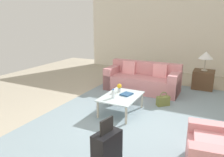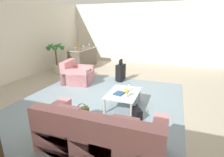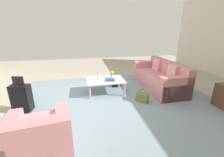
{
  "view_description": "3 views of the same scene",
  "coord_description": "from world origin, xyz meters",
  "px_view_note": "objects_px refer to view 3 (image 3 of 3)",
  "views": [
    {
      "loc": [
        3.83,
        1.4,
        2.06
      ],
      "look_at": [
        0.13,
        -0.46,
        0.94
      ],
      "focal_mm": 35.0,
      "sensor_mm": 36.0,
      "label": 1
    },
    {
      "loc": [
        -4.42,
        -1.65,
        2.12
      ],
      "look_at": [
        0.02,
        -0.03,
        0.61
      ],
      "focal_mm": 28.0,
      "sensor_mm": 36.0,
      "label": 2
    },
    {
      "loc": [
        0.21,
        3.54,
        1.82
      ],
      "look_at": [
        -0.48,
        0.04,
        0.61
      ],
      "focal_mm": 24.0,
      "sensor_mm": 36.0,
      "label": 3
    }
  ],
  "objects_px": {
    "coffee_table_book": "(110,80)",
    "couch": "(160,78)",
    "water_bottle": "(98,76)",
    "handbag_black": "(117,82)",
    "coffee_table": "(106,81)",
    "flower_vase": "(112,74)",
    "armchair": "(39,142)",
    "handbag_olive": "(142,97)",
    "suitcase_black": "(22,97)"
  },
  "relations": [
    {
      "from": "couch",
      "to": "suitcase_black",
      "type": "height_order",
      "value": "suitcase_black"
    },
    {
      "from": "flower_vase",
      "to": "suitcase_black",
      "type": "xyz_separation_m",
      "value": [
        2.22,
        0.85,
        -0.17
      ]
    },
    {
      "from": "coffee_table",
      "to": "suitcase_black",
      "type": "distance_m",
      "value": 2.12
    },
    {
      "from": "armchair",
      "to": "handbag_olive",
      "type": "distance_m",
      "value": 2.56
    },
    {
      "from": "coffee_table",
      "to": "coffee_table_book",
      "type": "bearing_deg",
      "value": 146.31
    },
    {
      "from": "water_bottle",
      "to": "armchair",
      "type": "bearing_deg",
      "value": 64.31
    },
    {
      "from": "water_bottle",
      "to": "coffee_table_book",
      "type": "xyz_separation_m",
      "value": [
        -0.32,
        0.18,
        -0.08
      ]
    },
    {
      "from": "handbag_olive",
      "to": "suitcase_black",
      "type": "bearing_deg",
      "value": -1.13
    },
    {
      "from": "suitcase_black",
      "to": "flower_vase",
      "type": "bearing_deg",
      "value": -159.05
    },
    {
      "from": "couch",
      "to": "handbag_black",
      "type": "height_order",
      "value": "couch"
    },
    {
      "from": "armchair",
      "to": "handbag_olive",
      "type": "bearing_deg",
      "value": -146.46
    },
    {
      "from": "flower_vase",
      "to": "handbag_olive",
      "type": "distance_m",
      "value": 1.17
    },
    {
      "from": "armchair",
      "to": "handbag_black",
      "type": "bearing_deg",
      "value": -123.27
    },
    {
      "from": "suitcase_black",
      "to": "handbag_black",
      "type": "relative_size",
      "value": 2.37
    },
    {
      "from": "couch",
      "to": "flower_vase",
      "type": "distance_m",
      "value": 1.58
    },
    {
      "from": "water_bottle",
      "to": "suitcase_black",
      "type": "xyz_separation_m",
      "value": [
        1.8,
        0.8,
        -0.14
      ]
    },
    {
      "from": "water_bottle",
      "to": "handbag_black",
      "type": "distance_m",
      "value": 0.82
    },
    {
      "from": "flower_vase",
      "to": "armchair",
      "type": "bearing_deg",
      "value": 56.9
    },
    {
      "from": "coffee_table",
      "to": "flower_vase",
      "type": "xyz_separation_m",
      "value": [
        -0.22,
        -0.15,
        0.17
      ]
    },
    {
      "from": "handbag_black",
      "to": "couch",
      "type": "bearing_deg",
      "value": 164.9
    },
    {
      "from": "flower_vase",
      "to": "handbag_olive",
      "type": "xyz_separation_m",
      "value": [
        -0.62,
        0.91,
        -0.4
      ]
    },
    {
      "from": "suitcase_black",
      "to": "handbag_black",
      "type": "distance_m",
      "value": 2.71
    },
    {
      "from": "handbag_olive",
      "to": "coffee_table",
      "type": "bearing_deg",
      "value": -42.03
    },
    {
      "from": "armchair",
      "to": "flower_vase",
      "type": "distance_m",
      "value": 2.78
    },
    {
      "from": "coffee_table_book",
      "to": "coffee_table",
      "type": "bearing_deg",
      "value": -22.23
    },
    {
      "from": "coffee_table_book",
      "to": "flower_vase",
      "type": "relative_size",
      "value": 1.28
    },
    {
      "from": "coffee_table",
      "to": "flower_vase",
      "type": "height_order",
      "value": "flower_vase"
    },
    {
      "from": "water_bottle",
      "to": "suitcase_black",
      "type": "distance_m",
      "value": 1.97
    },
    {
      "from": "handbag_black",
      "to": "coffee_table_book",
      "type": "bearing_deg",
      "value": 59.85
    },
    {
      "from": "couch",
      "to": "water_bottle",
      "type": "height_order",
      "value": "couch"
    },
    {
      "from": "armchair",
      "to": "coffee_table",
      "type": "bearing_deg",
      "value": -120.77
    },
    {
      "from": "coffee_table_book",
      "to": "water_bottle",
      "type": "bearing_deg",
      "value": -17.89
    },
    {
      "from": "couch",
      "to": "handbag_black",
      "type": "relative_size",
      "value": 5.98
    },
    {
      "from": "coffee_table",
      "to": "flower_vase",
      "type": "relative_size",
      "value": 5.18
    },
    {
      "from": "armchair",
      "to": "handbag_black",
      "type": "relative_size",
      "value": 2.99
    },
    {
      "from": "coffee_table",
      "to": "water_bottle",
      "type": "distance_m",
      "value": 0.26
    },
    {
      "from": "coffee_table",
      "to": "water_bottle",
      "type": "relative_size",
      "value": 5.21
    },
    {
      "from": "coffee_table",
      "to": "water_bottle",
      "type": "height_order",
      "value": "water_bottle"
    },
    {
      "from": "handbag_olive",
      "to": "handbag_black",
      "type": "bearing_deg",
      "value": -71.76
    },
    {
      "from": "coffee_table_book",
      "to": "couch",
      "type": "bearing_deg",
      "value": -162.38
    },
    {
      "from": "coffee_table",
      "to": "handbag_olive",
      "type": "height_order",
      "value": "coffee_table"
    },
    {
      "from": "coffee_table",
      "to": "handbag_black",
      "type": "relative_size",
      "value": 2.97
    },
    {
      "from": "flower_vase",
      "to": "handbag_olive",
      "type": "relative_size",
      "value": 0.57
    },
    {
      "from": "flower_vase",
      "to": "suitcase_black",
      "type": "relative_size",
      "value": 0.24
    },
    {
      "from": "couch",
      "to": "handbag_olive",
      "type": "height_order",
      "value": "couch"
    },
    {
      "from": "coffee_table_book",
      "to": "suitcase_black",
      "type": "height_order",
      "value": "suitcase_black"
    },
    {
      "from": "armchair",
      "to": "handbag_black",
      "type": "xyz_separation_m",
      "value": [
        -1.73,
        -2.63,
        -0.16
      ]
    },
    {
      "from": "armchair",
      "to": "suitcase_black",
      "type": "height_order",
      "value": "suitcase_black"
    },
    {
      "from": "water_bottle",
      "to": "flower_vase",
      "type": "bearing_deg",
      "value": -173.21
    },
    {
      "from": "suitcase_black",
      "to": "handbag_black",
      "type": "bearing_deg",
      "value": -154.45
    }
  ]
}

